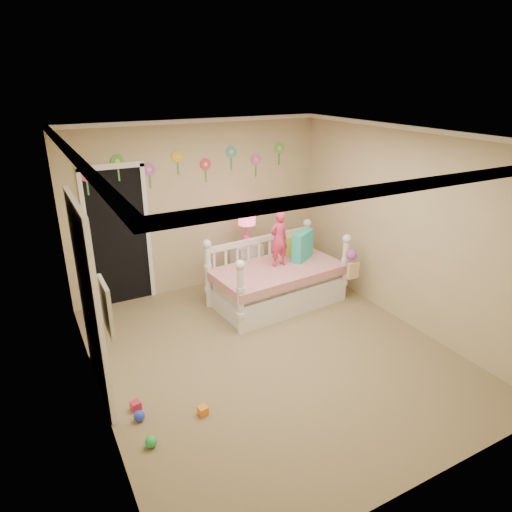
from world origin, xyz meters
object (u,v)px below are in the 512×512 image
child (279,239)px  table_lamp (247,221)px  nightstand (247,266)px  daybed (277,271)px

child → table_lamp: 0.70m
nightstand → daybed: bearing=-85.8°
table_lamp → child: bearing=-75.7°
daybed → child: child is taller
daybed → table_lamp: table_lamp is taller
nightstand → table_lamp: size_ratio=1.21×
table_lamp → daybed: bearing=-79.8°
daybed → child: (0.04, 0.05, 0.47)m
daybed → nightstand: (-0.13, 0.72, -0.16)m
child → table_lamp: size_ratio=1.41×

